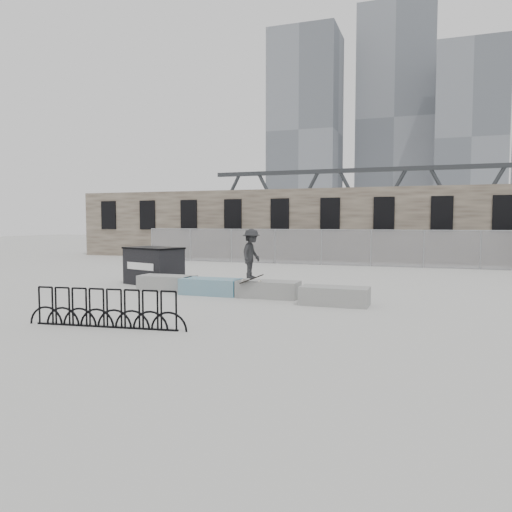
% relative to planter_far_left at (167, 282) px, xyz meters
% --- Properties ---
extents(ground, '(120.00, 120.00, 0.00)m').
position_rel_planter_far_left_xyz_m(ground, '(2.98, -0.29, -0.29)').
color(ground, '#B0AFAB').
rests_on(ground, ground).
extents(stone_wall, '(36.00, 2.58, 4.50)m').
position_rel_planter_far_left_xyz_m(stone_wall, '(2.98, 15.95, 1.96)').
color(stone_wall, brown).
rests_on(stone_wall, ground).
extents(chainlink_fence, '(22.06, 0.06, 2.02)m').
position_rel_planter_far_left_xyz_m(chainlink_fence, '(2.98, 12.21, 0.74)').
color(chainlink_fence, gray).
rests_on(chainlink_fence, ground).
extents(planter_far_left, '(2.00, 0.90, 0.54)m').
position_rel_planter_far_left_xyz_m(planter_far_left, '(0.00, 0.00, 0.00)').
color(planter_far_left, '#969694').
rests_on(planter_far_left, ground).
extents(planter_center_left, '(2.00, 0.90, 0.54)m').
position_rel_planter_far_left_xyz_m(planter_center_left, '(1.87, -0.37, 0.00)').
color(planter_center_left, teal).
rests_on(planter_center_left, ground).
extents(planter_center_right, '(2.00, 0.90, 0.54)m').
position_rel_planter_far_left_xyz_m(planter_center_right, '(3.90, -0.36, 0.00)').
color(planter_center_right, '#969694').
rests_on(planter_center_right, ground).
extents(planter_offset, '(2.00, 0.90, 0.54)m').
position_rel_planter_far_left_xyz_m(planter_offset, '(6.20, -1.09, 0.00)').
color(planter_offset, '#969694').
rests_on(planter_offset, ground).
extents(dumpster, '(2.53, 1.98, 1.46)m').
position_rel_planter_far_left_xyz_m(dumpster, '(-1.39, 1.40, 0.44)').
color(dumpster, black).
rests_on(dumpster, ground).
extents(bike_rack, '(4.02, 0.49, 0.90)m').
position_rel_planter_far_left_xyz_m(bike_rack, '(1.75, -5.96, 0.14)').
color(bike_rack, black).
rests_on(bike_rack, ground).
extents(skyline_towers, '(58.00, 28.00, 48.00)m').
position_rel_planter_far_left_xyz_m(skyline_towers, '(1.97, 93.52, 20.50)').
color(skyline_towers, slate).
rests_on(skyline_towers, ground).
extents(truss_bridge, '(70.00, 3.00, 9.80)m').
position_rel_planter_far_left_xyz_m(truss_bridge, '(12.98, 54.71, 3.84)').
color(truss_bridge, '#2D3033').
rests_on(truss_bridge, ground).
extents(skateboarder, '(0.78, 1.04, 1.75)m').
position_rel_planter_far_left_xyz_m(skateboarder, '(3.49, -0.80, 1.15)').
color(skateboarder, black).
rests_on(skateboarder, ground).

